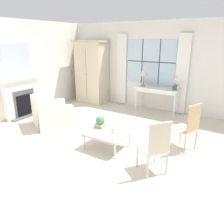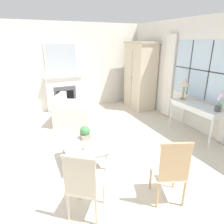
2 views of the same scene
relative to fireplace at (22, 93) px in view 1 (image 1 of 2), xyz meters
name	(u,v)px [view 1 (image 1 of 2)]	position (x,y,z in m)	size (l,w,h in m)	color
ground_plane	(97,140)	(2.91, -0.20, -0.71)	(14.00, 14.00, 0.00)	beige
wall_back_windowed	(151,67)	(2.91, 2.83, 0.68)	(7.20, 0.14, 2.80)	silver
wall_left	(27,68)	(-0.12, 0.40, 0.69)	(0.06, 7.20, 2.80)	silver
fireplace	(22,93)	(0.00, 0.00, 0.00)	(0.34, 1.25, 2.18)	#515156
armoire	(92,72)	(0.80, 2.43, 0.40)	(1.14, 0.71, 2.21)	beige
console_table	(158,90)	(3.33, 2.47, 0.02)	(1.35, 0.55, 0.82)	silver
table_lamp	(144,73)	(2.85, 2.43, 0.54)	(0.29, 0.29, 0.55)	#9E7F47
potted_orchid	(175,85)	(3.86, 2.46, 0.26)	(0.17, 0.13, 0.41)	#4C4C51
armchair_upholstered	(51,115)	(1.30, -0.08, -0.42)	(1.24, 1.24, 0.82)	silver
side_chair_wooden	(189,125)	(4.79, 0.45, -0.14)	(0.57, 0.57, 1.03)	beige
accent_chair_wooden	(156,145)	(4.54, -0.73, -0.16)	(0.62, 0.62, 0.99)	beige
coffee_table	(107,134)	(3.31, -0.37, -0.38)	(0.88, 0.72, 0.37)	silver
potted_plant_small	(100,122)	(3.04, -0.24, -0.20)	(0.21, 0.21, 0.27)	tan
pillar_candle	(113,131)	(3.47, -0.39, -0.27)	(0.09, 0.09, 0.15)	silver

